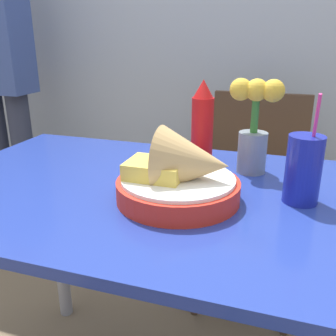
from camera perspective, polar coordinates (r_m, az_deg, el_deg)
dining_table at (r=0.95m, az=-1.71°, el=-9.39°), size 1.15×0.72×0.75m
chair_far_window at (r=1.63m, az=13.02°, el=-1.74°), size 0.40×0.40×0.87m
food_basket at (r=0.81m, az=2.31°, el=-1.28°), size 0.27×0.27×0.17m
ketchup_bottle at (r=1.05m, az=5.26°, el=6.71°), size 0.06×0.06×0.24m
drink_cup at (r=0.85m, az=19.90°, el=-0.51°), size 0.08×0.08×0.24m
flower_vase at (r=0.99m, az=13.00°, el=6.61°), size 0.14×0.08×0.25m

